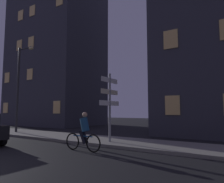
% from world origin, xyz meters
% --- Properties ---
extents(sidewalk_kerb, '(40.00, 2.75, 0.14)m').
position_xyz_m(sidewalk_kerb, '(0.00, 6.71, 0.07)').
color(sidewalk_kerb, gray).
rests_on(sidewalk_kerb, ground_plane).
extents(signpost, '(0.12, 1.78, 3.42)m').
position_xyz_m(signpost, '(1.08, 6.17, 2.15)').
color(signpost, gray).
rests_on(signpost, sidewalk_kerb).
extents(street_lamp, '(1.66, 0.28, 6.23)m').
position_xyz_m(street_lamp, '(-6.96, 6.50, 3.82)').
color(street_lamp, '#2D2D30').
rests_on(street_lamp, sidewalk_kerb).
extents(cyclist, '(1.82, 0.32, 1.61)m').
position_xyz_m(cyclist, '(1.06, 4.18, 0.75)').
color(cyclist, black).
rests_on(cyclist, ground_plane).
extents(building_left_block, '(10.60, 7.34, 20.89)m').
position_xyz_m(building_left_block, '(-12.30, 14.82, 10.44)').
color(building_left_block, '#383842').
rests_on(building_left_block, ground_plane).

